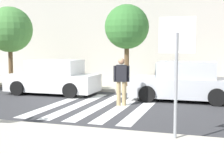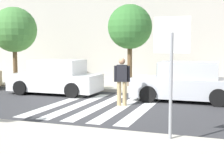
{
  "view_description": "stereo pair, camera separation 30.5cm",
  "coord_description": "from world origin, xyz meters",
  "px_view_note": "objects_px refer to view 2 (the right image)",
  "views": [
    {
      "loc": [
        3.79,
        -10.22,
        2.08
      ],
      "look_at": [
        0.6,
        -0.2,
        1.1
      ],
      "focal_mm": 50.0,
      "sensor_mm": 36.0,
      "label": 1
    },
    {
      "loc": [
        4.08,
        -10.12,
        2.08
      ],
      "look_at": [
        0.6,
        -0.2,
        1.1
      ],
      "focal_mm": 50.0,
      "sensor_mm": 36.0,
      "label": 2
    }
  ],
  "objects_px": {
    "parked_car_silver": "(186,83)",
    "street_tree_west": "(14,30)",
    "stop_sign": "(172,50)",
    "street_tree_center": "(130,27)",
    "pedestrian_crossing": "(122,79)",
    "parked_car_white": "(56,78)"
  },
  "relations": [
    {
      "from": "stop_sign",
      "to": "street_tree_center",
      "type": "relative_size",
      "value": 0.63
    },
    {
      "from": "stop_sign",
      "to": "street_tree_center",
      "type": "height_order",
      "value": "street_tree_center"
    },
    {
      "from": "parked_car_silver",
      "to": "street_tree_west",
      "type": "xyz_separation_m",
      "value": [
        -9.66,
        2.31,
        2.36
      ]
    },
    {
      "from": "parked_car_white",
      "to": "stop_sign",
      "type": "bearing_deg",
      "value": -43.82
    },
    {
      "from": "pedestrian_crossing",
      "to": "street_tree_west",
      "type": "xyz_separation_m",
      "value": [
        -7.6,
        4.11,
        2.11
      ]
    },
    {
      "from": "parked_car_silver",
      "to": "street_tree_west",
      "type": "relative_size",
      "value": 0.97
    },
    {
      "from": "stop_sign",
      "to": "pedestrian_crossing",
      "type": "bearing_deg",
      "value": 120.42
    },
    {
      "from": "pedestrian_crossing",
      "to": "parked_car_white",
      "type": "distance_m",
      "value": 4.13
    },
    {
      "from": "stop_sign",
      "to": "parked_car_silver",
      "type": "bearing_deg",
      "value": 92.87
    },
    {
      "from": "parked_car_silver",
      "to": "street_tree_west",
      "type": "bearing_deg",
      "value": 166.56
    },
    {
      "from": "stop_sign",
      "to": "parked_car_white",
      "type": "height_order",
      "value": "stop_sign"
    },
    {
      "from": "pedestrian_crossing",
      "to": "street_tree_center",
      "type": "height_order",
      "value": "street_tree_center"
    },
    {
      "from": "parked_car_silver",
      "to": "street_tree_center",
      "type": "height_order",
      "value": "street_tree_center"
    },
    {
      "from": "parked_car_silver",
      "to": "street_tree_center",
      "type": "relative_size",
      "value": 0.99
    },
    {
      "from": "pedestrian_crossing",
      "to": "parked_car_white",
      "type": "xyz_separation_m",
      "value": [
        -3.71,
        1.81,
        -0.25
      ]
    },
    {
      "from": "street_tree_center",
      "to": "stop_sign",
      "type": "bearing_deg",
      "value": -68.52
    },
    {
      "from": "street_tree_west",
      "to": "parked_car_white",
      "type": "bearing_deg",
      "value": -30.7
    },
    {
      "from": "parked_car_silver",
      "to": "street_tree_center",
      "type": "bearing_deg",
      "value": 137.87
    },
    {
      "from": "parked_car_white",
      "to": "street_tree_center",
      "type": "bearing_deg",
      "value": 46.43
    },
    {
      "from": "parked_car_silver",
      "to": "pedestrian_crossing",
      "type": "bearing_deg",
      "value": -138.8
    },
    {
      "from": "street_tree_west",
      "to": "street_tree_center",
      "type": "relative_size",
      "value": 1.02
    },
    {
      "from": "pedestrian_crossing",
      "to": "parked_car_silver",
      "type": "height_order",
      "value": "pedestrian_crossing"
    }
  ]
}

